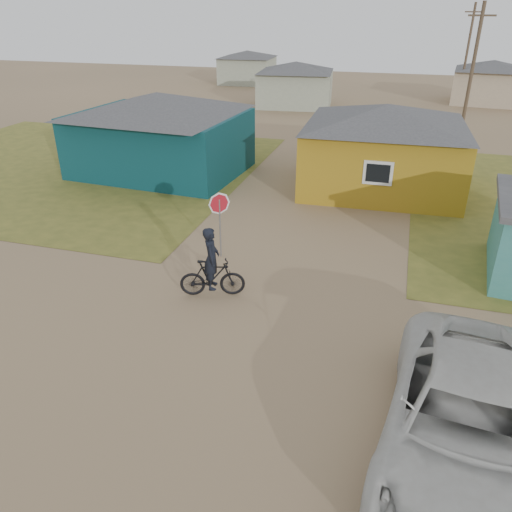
{
  "coord_description": "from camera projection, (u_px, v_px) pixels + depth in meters",
  "views": [
    {
      "loc": [
        3.28,
        -9.36,
        7.8
      ],
      "look_at": [
        -0.36,
        3.0,
        1.3
      ],
      "focal_mm": 35.0,
      "sensor_mm": 36.0,
      "label": 1
    }
  ],
  "objects": [
    {
      "name": "house_yellow",
      "position": [
        384.0,
        146.0,
        22.81
      ],
      "size": [
        7.72,
        6.76,
        3.9
      ],
      "color": "#A87F19",
      "rests_on": "ground"
    },
    {
      "name": "grass_nw",
      "position": [
        67.0,
        166.0,
        27.01
      ],
      "size": [
        20.0,
        18.0,
        0.0
      ],
      "primitive_type": "cube",
      "color": "olive",
      "rests_on": "ground"
    },
    {
      "name": "house_teal",
      "position": [
        160.0,
        132.0,
        25.13
      ],
      "size": [
        8.93,
        7.08,
        4.0
      ],
      "color": "#0A333A",
      "rests_on": "ground"
    },
    {
      "name": "stop_sign",
      "position": [
        219.0,
        210.0,
        16.54
      ],
      "size": [
        0.73,
        0.3,
        2.32
      ],
      "color": "gray",
      "rests_on": "ground"
    },
    {
      "name": "utility_pole_far",
      "position": [
        467.0,
        54.0,
        41.15
      ],
      "size": [
        1.4,
        0.2,
        8.0
      ],
      "color": "brown",
      "rests_on": "ground"
    },
    {
      "name": "utility_pole_near",
      "position": [
        471.0,
        78.0,
        27.69
      ],
      "size": [
        1.4,
        0.2,
        8.0
      ],
      "color": "brown",
      "rests_on": "ground"
    },
    {
      "name": "house_beige_east",
      "position": [
        491.0,
        81.0,
        43.26
      ],
      "size": [
        6.95,
        6.05,
        3.6
      ],
      "color": "tan",
      "rests_on": "ground"
    },
    {
      "name": "house_pale_west",
      "position": [
        295.0,
        83.0,
        42.15
      ],
      "size": [
        7.04,
        6.15,
        3.6
      ],
      "color": "#9CA38C",
      "rests_on": "ground"
    },
    {
      "name": "vehicle",
      "position": [
        468.0,
        424.0,
        9.18
      ],
      "size": [
        3.7,
        6.81,
        1.81
      ],
      "primitive_type": "imported",
      "rotation": [
        0.0,
        0.0,
        -0.11
      ],
      "color": "silver",
      "rests_on": "ground"
    },
    {
      "name": "cyclist",
      "position": [
        212.0,
        271.0,
        14.65
      ],
      "size": [
        2.01,
        1.11,
        2.19
      ],
      "color": "black",
      "rests_on": "ground"
    },
    {
      "name": "house_pale_north",
      "position": [
        247.0,
        67.0,
        54.49
      ],
      "size": [
        6.28,
        5.81,
        3.4
      ],
      "color": "#9CA38C",
      "rests_on": "ground"
    },
    {
      "name": "ground",
      "position": [
        236.0,
        357.0,
        12.36
      ],
      "size": [
        120.0,
        120.0,
        0.0
      ],
      "primitive_type": "plane",
      "color": "#947755"
    }
  ]
}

